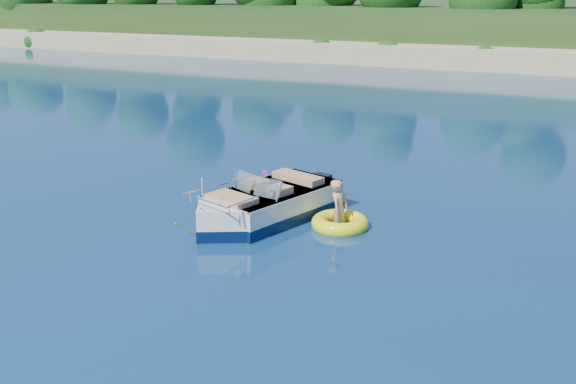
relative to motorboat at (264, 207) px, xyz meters
name	(u,v)px	position (x,y,z in m)	size (l,w,h in m)	color
ground	(220,242)	(-0.22, -1.70, -0.32)	(160.00, 160.00, 0.00)	#0A214A
shoreline	(534,32)	(-0.22, 62.07, 0.65)	(170.00, 59.00, 6.00)	tan
motorboat	(264,207)	(0.00, 0.00, 0.00)	(2.68, 4.88, 1.67)	silver
tow_tube	(340,223)	(1.84, 0.35, -0.23)	(1.47, 1.47, 0.36)	#FCF00F
boy	(339,225)	(1.79, 0.43, -0.32)	(0.56, 0.37, 1.55)	tan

